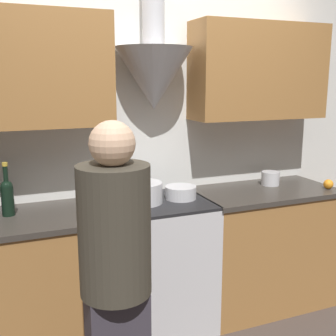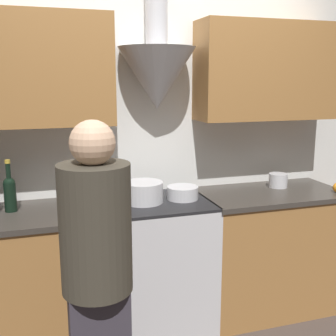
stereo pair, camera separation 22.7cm
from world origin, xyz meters
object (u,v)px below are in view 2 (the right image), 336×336
mixing_bowl (183,193)px  stove_range (164,263)px  person_foreground_left (98,280)px  stock_pot (143,192)px  wine_bottle_6 (10,192)px  saucepan (278,180)px

mixing_bowl → stove_range: bearing=-177.8°
stove_range → person_foreground_left: 1.18m
stove_range → mixing_bowl: mixing_bowl is taller
stove_range → stock_pot: (-0.14, 0.01, 0.53)m
stove_range → mixing_bowl: bearing=2.2°
person_foreground_left → wine_bottle_6: bearing=111.7°
mixing_bowl → stock_pot: bearing=179.6°
stove_range → mixing_bowl: (0.14, 0.01, 0.50)m
stock_pot → person_foreground_left: (-0.45, -0.95, -0.12)m
stove_range → mixing_bowl: size_ratio=4.25×
saucepan → wine_bottle_6: bearing=-179.1°
stove_range → stock_pot: stock_pot is taller
mixing_bowl → person_foreground_left: person_foreground_left is taller
stock_pot → mixing_bowl: 0.28m
mixing_bowl → wine_bottle_6: bearing=177.1°
mixing_bowl → person_foreground_left: 1.20m
stove_range → person_foreground_left: (-0.59, -0.94, 0.41)m
person_foreground_left → saucepan: bearing=33.9°
mixing_bowl → saucepan: size_ratio=1.54×
person_foreground_left → mixing_bowl: bearing=52.5°
saucepan → stove_range: bearing=-174.3°
wine_bottle_6 → saucepan: wine_bottle_6 is taller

